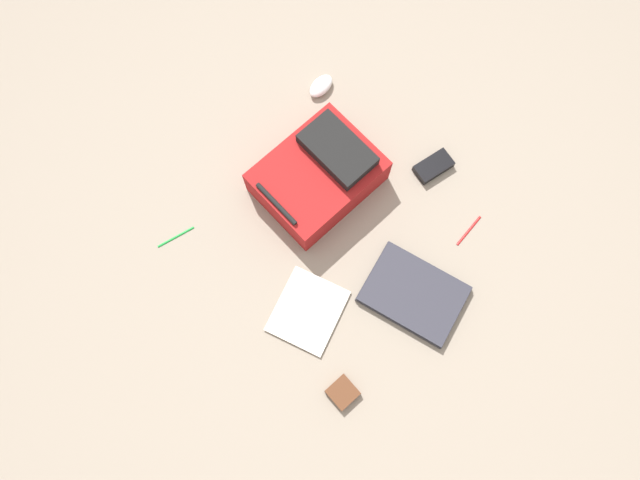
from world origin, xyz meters
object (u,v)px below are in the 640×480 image
at_px(laptop, 414,294).
at_px(pen_black, 176,237).
at_px(power_brick, 433,166).
at_px(book_blue, 308,311).
at_px(backpack, 319,174).
at_px(earbud_pouch, 343,392).
at_px(pen_blue, 469,230).
at_px(computer_mouse, 321,86).

relative_size(laptop, pen_black, 2.65).
bearing_deg(power_brick, pen_black, 59.78).
bearing_deg(book_blue, backpack, -50.91).
height_order(backpack, pen_black, backpack).
xyz_separation_m(backpack, earbud_pouch, (-0.56, 0.47, -0.06)).
relative_size(backpack, book_blue, 1.42).
xyz_separation_m(laptop, pen_blue, (0.01, -0.31, -0.01)).
xyz_separation_m(laptop, computer_mouse, (0.77, -0.35, 0.00)).
relative_size(computer_mouse, power_brick, 0.80).
bearing_deg(pen_black, power_brick, -120.22).
height_order(power_brick, pen_blue, power_brick).
relative_size(laptop, power_brick, 2.73).
height_order(computer_mouse, pen_black, computer_mouse).
bearing_deg(pen_black, book_blue, -165.48).
bearing_deg(backpack, laptop, 171.85).
distance_m(book_blue, earbud_pouch, 0.29).
distance_m(laptop, book_blue, 0.36).
relative_size(pen_black, earbud_pouch, 1.68).
bearing_deg(computer_mouse, power_brick, -179.25).
xyz_separation_m(book_blue, power_brick, (0.04, -0.69, 0.01)).
relative_size(power_brick, earbud_pouch, 1.63).
xyz_separation_m(book_blue, pen_blue, (-0.21, -0.59, -0.00)).
distance_m(power_brick, pen_blue, 0.26).
bearing_deg(backpack, power_brick, -128.39).
bearing_deg(pen_blue, laptop, 91.63).
bearing_deg(laptop, pen_black, 29.90).
height_order(book_blue, computer_mouse, computer_mouse).
height_order(power_brick, pen_black, power_brick).
bearing_deg(book_blue, earbud_pouch, 157.16).
distance_m(power_brick, pen_black, 0.95).
bearing_deg(pen_black, backpack, -113.97).
relative_size(book_blue, pen_blue, 2.18).
bearing_deg(computer_mouse, laptop, 151.03).
height_order(computer_mouse, pen_blue, computer_mouse).
distance_m(backpack, computer_mouse, 0.38).
xyz_separation_m(book_blue, computer_mouse, (0.55, -0.64, 0.01)).
bearing_deg(computer_mouse, pen_black, 88.37).
xyz_separation_m(backpack, pen_black, (0.22, 0.49, -0.07)).
relative_size(backpack, pen_blue, 3.10).
bearing_deg(pen_black, laptop, -150.10).
relative_size(laptop, computer_mouse, 3.40).
height_order(backpack, power_brick, backpack).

